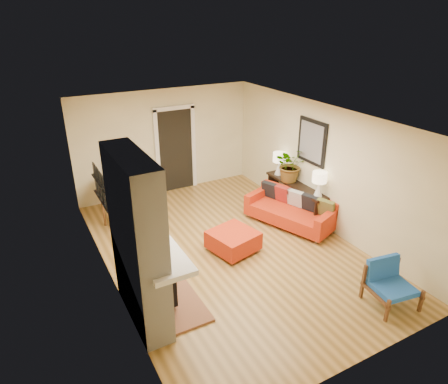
{
  "coord_description": "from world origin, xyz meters",
  "views": [
    {
      "loc": [
        -3.28,
        -5.8,
        4.25
      ],
      "look_at": [
        0.0,
        0.2,
        1.15
      ],
      "focal_mm": 32.0,
      "sensor_mm": 36.0,
      "label": 1
    }
  ],
  "objects_px": {
    "dining_table": "(117,190)",
    "console_table": "(295,190)",
    "ottoman": "(233,240)",
    "lamp_near": "(319,181)",
    "sofa": "(292,210)",
    "blue_chair": "(389,281)",
    "lamp_far": "(279,161)",
    "houseplant": "(291,164)"
  },
  "relations": [
    {
      "from": "blue_chair",
      "to": "lamp_near",
      "type": "height_order",
      "value": "lamp_near"
    },
    {
      "from": "sofa",
      "to": "houseplant",
      "type": "relative_size",
      "value": 2.58
    },
    {
      "from": "dining_table",
      "to": "console_table",
      "type": "bearing_deg",
      "value": -27.42
    },
    {
      "from": "blue_chair",
      "to": "dining_table",
      "type": "height_order",
      "value": "dining_table"
    },
    {
      "from": "lamp_far",
      "to": "houseplant",
      "type": "distance_m",
      "value": 0.45
    },
    {
      "from": "sofa",
      "to": "blue_chair",
      "type": "relative_size",
      "value": 2.66
    },
    {
      "from": "sofa",
      "to": "lamp_far",
      "type": "bearing_deg",
      "value": 71.26
    },
    {
      "from": "ottoman",
      "to": "lamp_near",
      "type": "bearing_deg",
      "value": -0.47
    },
    {
      "from": "ottoman",
      "to": "dining_table",
      "type": "height_order",
      "value": "dining_table"
    },
    {
      "from": "sofa",
      "to": "console_table",
      "type": "bearing_deg",
      "value": 46.16
    },
    {
      "from": "houseplant",
      "to": "sofa",
      "type": "bearing_deg",
      "value": -120.05
    },
    {
      "from": "console_table",
      "to": "blue_chair",
      "type": "bearing_deg",
      "value": -100.78
    },
    {
      "from": "lamp_far",
      "to": "sofa",
      "type": "bearing_deg",
      "value": -108.74
    },
    {
      "from": "console_table",
      "to": "lamp_near",
      "type": "relative_size",
      "value": 3.43
    },
    {
      "from": "sofa",
      "to": "dining_table",
      "type": "bearing_deg",
      "value": 145.43
    },
    {
      "from": "dining_table",
      "to": "houseplant",
      "type": "xyz_separation_m",
      "value": [
        3.54,
        -1.62,
        0.52
      ]
    },
    {
      "from": "ottoman",
      "to": "blue_chair",
      "type": "height_order",
      "value": "blue_chair"
    },
    {
      "from": "dining_table",
      "to": "lamp_far",
      "type": "height_order",
      "value": "lamp_far"
    },
    {
      "from": "dining_table",
      "to": "houseplant",
      "type": "height_order",
      "value": "houseplant"
    },
    {
      "from": "sofa",
      "to": "dining_table",
      "type": "height_order",
      "value": "dining_table"
    },
    {
      "from": "ottoman",
      "to": "dining_table",
      "type": "relative_size",
      "value": 0.55
    },
    {
      "from": "sofa",
      "to": "blue_chair",
      "type": "distance_m",
      "value": 2.82
    },
    {
      "from": "blue_chair",
      "to": "lamp_near",
      "type": "distance_m",
      "value": 2.6
    },
    {
      "from": "console_table",
      "to": "dining_table",
      "type": "bearing_deg",
      "value": 152.58
    },
    {
      "from": "sofa",
      "to": "lamp_far",
      "type": "xyz_separation_m",
      "value": [
        0.35,
        1.03,
        0.73
      ]
    },
    {
      "from": "console_table",
      "to": "lamp_far",
      "type": "xyz_separation_m",
      "value": [
        0.0,
        0.67,
        0.49
      ]
    },
    {
      "from": "console_table",
      "to": "lamp_near",
      "type": "distance_m",
      "value": 0.88
    },
    {
      "from": "ottoman",
      "to": "dining_table",
      "type": "distance_m",
      "value": 3.01
    },
    {
      "from": "dining_table",
      "to": "lamp_far",
      "type": "distance_m",
      "value": 3.77
    },
    {
      "from": "sofa",
      "to": "houseplant",
      "type": "bearing_deg",
      "value": 59.95
    },
    {
      "from": "ottoman",
      "to": "lamp_near",
      "type": "height_order",
      "value": "lamp_near"
    },
    {
      "from": "sofa",
      "to": "houseplant",
      "type": "height_order",
      "value": "houseplant"
    },
    {
      "from": "ottoman",
      "to": "houseplant",
      "type": "height_order",
      "value": "houseplant"
    },
    {
      "from": "dining_table",
      "to": "lamp_far",
      "type": "bearing_deg",
      "value": -18.33
    },
    {
      "from": "blue_chair",
      "to": "console_table",
      "type": "bearing_deg",
      "value": 79.22
    },
    {
      "from": "blue_chair",
      "to": "dining_table",
      "type": "bearing_deg",
      "value": 120.46
    },
    {
      "from": "ottoman",
      "to": "console_table",
      "type": "distance_m",
      "value": 2.18
    },
    {
      "from": "dining_table",
      "to": "lamp_near",
      "type": "relative_size",
      "value": 3.26
    },
    {
      "from": "dining_table",
      "to": "houseplant",
      "type": "relative_size",
      "value": 2.2
    },
    {
      "from": "dining_table",
      "to": "console_table",
      "type": "distance_m",
      "value": 4.0
    },
    {
      "from": "console_table",
      "to": "lamp_far",
      "type": "bearing_deg",
      "value": 90.0
    },
    {
      "from": "blue_chair",
      "to": "console_table",
      "type": "xyz_separation_m",
      "value": [
        0.6,
        3.17,
        0.19
      ]
    }
  ]
}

